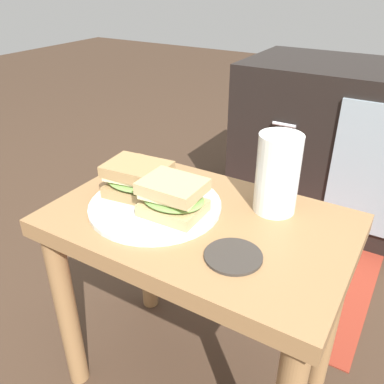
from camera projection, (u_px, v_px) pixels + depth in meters
The scene contains 9 objects.
ground_plane at pixel (197, 377), 0.98m from camera, with size 8.00×8.00×0.00m, color #3D2B1E.
side_table at pixel (198, 256), 0.80m from camera, with size 0.56×0.36×0.46m.
tv_cabinet at pixel (372, 150), 1.47m from camera, with size 0.96×0.46×0.58m.
area_rug at pixel (212, 234), 1.50m from camera, with size 1.13×0.68×0.01m.
plate at pixel (155, 206), 0.78m from camera, with size 0.26×0.26×0.01m, color silver.
sandwich_front at pixel (137, 180), 0.80m from camera, with size 0.14×0.11×0.07m.
sandwich_back at pixel (173, 197), 0.73m from camera, with size 0.12×0.10×0.07m.
beer_glass at pixel (277, 176), 0.75m from camera, with size 0.08×0.08×0.15m.
coaster at pixel (233, 256), 0.65m from camera, with size 0.10×0.10×0.01m, color #332D28.
Camera 1 is at (0.32, -0.55, 0.87)m, focal length 37.82 mm.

